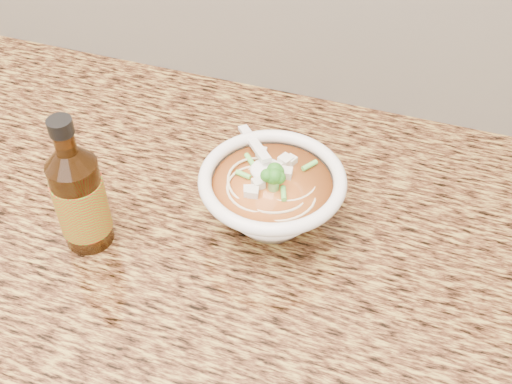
% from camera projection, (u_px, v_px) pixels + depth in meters
% --- Properties ---
extents(cabinet, '(4.00, 0.65, 0.86)m').
position_uv_depth(cabinet, '(100.00, 373.00, 1.16)').
color(cabinet, '#331C0F').
rests_on(cabinet, ground).
extents(counter_slab, '(4.00, 0.68, 0.04)m').
position_uv_depth(counter_slab, '(42.00, 198.00, 0.85)').
color(counter_slab, '#A88C3D').
rests_on(counter_slab, cabinet).
extents(soup_bowl, '(0.17, 0.18, 0.10)m').
position_uv_depth(soup_bowl, '(272.00, 198.00, 0.76)').
color(soup_bowl, white).
rests_on(soup_bowl, counter_slab).
extents(hot_sauce_bottle, '(0.06, 0.06, 0.18)m').
position_uv_depth(hot_sauce_bottle, '(80.00, 198.00, 0.72)').
color(hot_sauce_bottle, '#3B1E08').
rests_on(hot_sauce_bottle, counter_slab).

